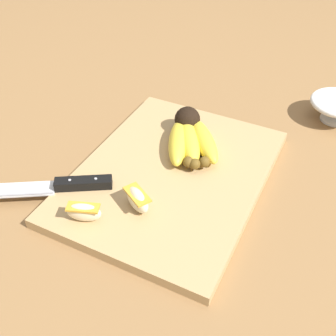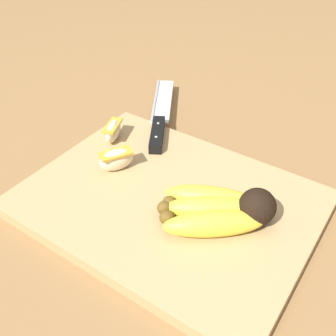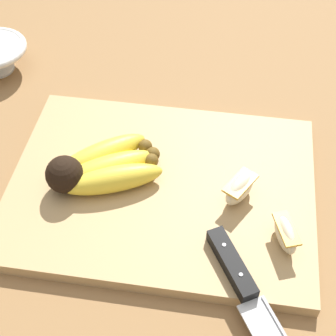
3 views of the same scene
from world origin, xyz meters
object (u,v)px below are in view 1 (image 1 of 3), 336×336
chefs_knife (56,186)px  apple_wedge_middle (137,199)px  apple_wedge_near (84,212)px  banana_bunch (190,137)px

chefs_knife → apple_wedge_middle: 0.15m
apple_wedge_near → chefs_knife: bearing=66.5°
chefs_knife → apple_wedge_near: bearing=-113.5°
chefs_knife → apple_wedge_near: (-0.04, -0.09, 0.01)m
banana_bunch → apple_wedge_near: banana_bunch is taller
apple_wedge_middle → banana_bunch: bearing=-2.5°
banana_bunch → chefs_knife: bearing=143.6°
apple_wedge_near → apple_wedge_middle: size_ratio=0.98×
apple_wedge_near → apple_wedge_middle: (0.06, -0.06, 0.00)m
banana_bunch → apple_wedge_middle: size_ratio=2.68×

